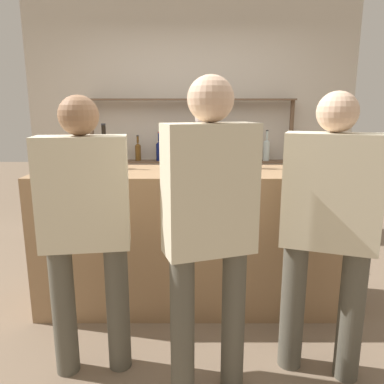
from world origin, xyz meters
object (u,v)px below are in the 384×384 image
customer_center (210,220)px  counter_bottle_2 (245,150)px  counter_bottle_0 (105,151)px  counter_bottle_1 (208,157)px  wine_glass (172,153)px  customer_right (329,220)px  customer_left (86,221)px  server_behind_counter (206,174)px

customer_center → counter_bottle_2: bearing=-34.4°
counter_bottle_0 → counter_bottle_1: size_ratio=1.11×
wine_glass → customer_right: customer_right is taller
counter_bottle_2 → customer_left: 1.39m
customer_center → customer_right: size_ratio=1.04×
customer_right → server_behind_counter: bearing=39.1°
server_behind_counter → customer_right: 1.82m
counter_bottle_2 → wine_glass: counter_bottle_2 is taller
wine_glass → customer_center: size_ratio=0.09×
customer_left → counter_bottle_1: bearing=-54.1°
server_behind_counter → customer_right: bearing=25.4°
counter_bottle_1 → customer_right: 0.97m
counter_bottle_0 → customer_right: size_ratio=0.21×
counter_bottle_0 → server_behind_counter: 1.16m
counter_bottle_1 → wine_glass: counter_bottle_1 is taller
wine_glass → customer_left: bearing=-115.2°
counter_bottle_0 → customer_center: size_ratio=0.20×
counter_bottle_1 → counter_bottle_2: bearing=41.0°
counter_bottle_1 → server_behind_counter: (0.02, 1.02, -0.30)m
counter_bottle_0 → counter_bottle_2: 1.08m
counter_bottle_1 → customer_right: (0.64, -0.69, -0.26)m
counter_bottle_0 → wine_glass: 0.51m
wine_glass → server_behind_counter: server_behind_counter is taller
counter_bottle_0 → counter_bottle_2: bearing=0.7°
server_behind_counter → wine_glass: bearing=-14.9°
counter_bottle_0 → customer_right: bearing=-33.2°
customer_center → customer_left: customer_center is taller
counter_bottle_1 → wine_glass: 0.36m
customer_left → server_behind_counter: bearing=-31.0°
wine_glass → customer_left: customer_left is taller
customer_center → customer_right: bearing=-94.5°
customer_center → customer_left: 0.70m
counter_bottle_1 → counter_bottle_2: (0.30, 0.26, 0.02)m
counter_bottle_0 → wine_glass: counter_bottle_0 is taller
counter_bottle_1 → counter_bottle_2: counter_bottle_2 is taller
customer_center → counter_bottle_0: bearing=16.4°
customer_right → counter_bottle_0: bearing=76.0°
counter_bottle_1 → customer_center: (-0.02, -0.85, -0.21)m
counter_bottle_2 → wine_glass: 0.57m
counter_bottle_1 → customer_left: customer_left is taller
counter_bottle_0 → wine_glass: bearing=-1.3°
counter_bottle_2 → customer_center: size_ratio=0.21×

